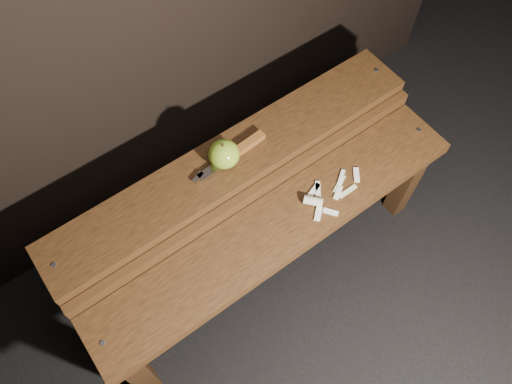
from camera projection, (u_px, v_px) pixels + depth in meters
ground at (266, 265)px, 1.80m from camera, size 60.00×60.00×0.00m
bench_front_tier at (280, 237)px, 1.47m from camera, size 1.20×0.20×0.42m
bench_rear_tier at (235, 173)px, 1.51m from camera, size 1.20×0.21×0.50m
apple at (224, 154)px, 1.39m from camera, size 0.09×0.09×0.09m
knife at (241, 149)px, 1.44m from camera, size 0.25×0.04×0.02m
apple_scraps at (323, 196)px, 1.45m from camera, size 0.22×0.13×0.03m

